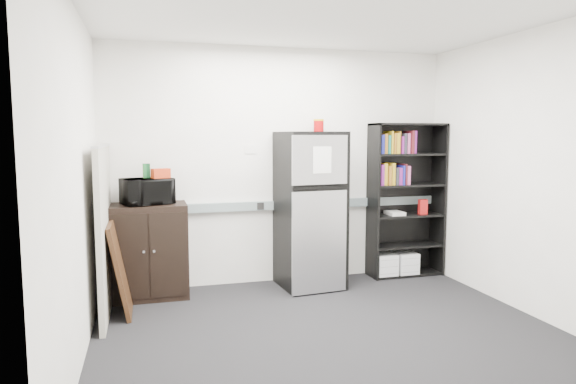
% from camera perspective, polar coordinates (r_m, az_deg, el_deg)
% --- Properties ---
extents(floor, '(4.00, 4.00, 0.00)m').
position_cam_1_polar(floor, '(4.61, 4.87, -15.49)').
color(floor, black).
rests_on(floor, ground).
extents(wall_back, '(4.00, 0.02, 2.70)m').
position_cam_1_polar(wall_back, '(5.96, -0.87, 2.87)').
color(wall_back, white).
rests_on(wall_back, floor).
extents(wall_right, '(0.02, 3.50, 2.70)m').
position_cam_1_polar(wall_right, '(5.33, 25.63, 1.84)').
color(wall_right, white).
rests_on(wall_right, floor).
extents(wall_left, '(0.02, 3.50, 2.70)m').
position_cam_1_polar(wall_left, '(4.05, -22.51, 0.75)').
color(wall_left, white).
rests_on(wall_left, floor).
extents(ceiling, '(4.00, 3.50, 0.02)m').
position_cam_1_polar(ceiling, '(4.39, 5.22, 19.35)').
color(ceiling, white).
rests_on(ceiling, wall_back).
extents(electrical_raceway, '(3.92, 0.05, 0.10)m').
position_cam_1_polar(electrical_raceway, '(5.97, -0.79, -1.46)').
color(electrical_raceway, gray).
rests_on(electrical_raceway, wall_back).
extents(wall_note, '(0.14, 0.00, 0.10)m').
position_cam_1_polar(wall_note, '(5.86, -4.18, 4.76)').
color(wall_note, white).
rests_on(wall_note, wall_back).
extents(bookshelf, '(0.90, 0.34, 1.85)m').
position_cam_1_polar(bookshelf, '(6.37, 12.80, -0.47)').
color(bookshelf, black).
rests_on(bookshelf, floor).
extents(cubicle_partition, '(0.06, 1.30, 1.62)m').
position_cam_1_polar(cubicle_partition, '(5.18, -19.71, -4.03)').
color(cubicle_partition, '#A19C8F').
rests_on(cubicle_partition, floor).
extents(cabinet, '(0.79, 0.53, 0.99)m').
position_cam_1_polar(cabinet, '(5.64, -15.20, -6.32)').
color(cabinet, black).
rests_on(cabinet, floor).
extents(microwave, '(0.57, 0.48, 0.27)m').
position_cam_1_polar(microwave, '(5.52, -15.39, 0.07)').
color(microwave, black).
rests_on(microwave, cabinet).
extents(snack_box_a, '(0.08, 0.06, 0.15)m').
position_cam_1_polar(snack_box_a, '(5.54, -15.46, 2.28)').
color(snack_box_a, '#1A5B28').
rests_on(snack_box_a, microwave).
extents(snack_box_b, '(0.07, 0.05, 0.15)m').
position_cam_1_polar(snack_box_b, '(5.54, -15.46, 2.28)').
color(snack_box_b, '#0C391B').
rests_on(snack_box_b, microwave).
extents(snack_box_c, '(0.07, 0.06, 0.14)m').
position_cam_1_polar(snack_box_c, '(5.54, -15.45, 2.23)').
color(snack_box_c, yellow).
rests_on(snack_box_c, microwave).
extents(snack_bag, '(0.20, 0.15, 0.10)m').
position_cam_1_polar(snack_bag, '(5.49, -13.95, 2.03)').
color(snack_bag, '#B93112').
rests_on(snack_bag, microwave).
extents(refrigerator, '(0.72, 0.74, 1.75)m').
position_cam_1_polar(refrigerator, '(5.76, 2.47, -2.01)').
color(refrigerator, black).
rests_on(refrigerator, floor).
extents(coffee_can, '(0.12, 0.12, 0.16)m').
position_cam_1_polar(coffee_can, '(5.87, 3.42, 7.49)').
color(coffee_can, '#A30709').
rests_on(coffee_can, refrigerator).
extents(framed_poster, '(0.20, 0.69, 0.88)m').
position_cam_1_polar(framed_poster, '(5.25, -18.11, -7.95)').
color(framed_poster, black).
rests_on(framed_poster, floor).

